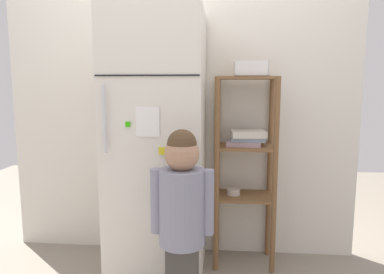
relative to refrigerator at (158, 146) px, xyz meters
The scene contains 6 objects.
ground_plane 0.87m from the refrigerator, ahead, with size 6.00×6.00×0.00m, color gray.
kitchen_wall_back 0.43m from the refrigerator, 71.11° to the left, with size 2.56×0.03×2.22m, color silver.
refrigerator is the anchor object (origin of this frame).
child_standing 0.59m from the refrigerator, 66.11° to the right, with size 0.33×0.25×1.03m.
pantry_shelf_unit 0.60m from the refrigerator, 14.74° to the left, with size 0.41×0.30×1.31m.
fruit_bin 0.79m from the refrigerator, 12.99° to the left, with size 0.22×0.16×0.10m.
Camera 1 is at (0.31, -2.24, 1.25)m, focal length 33.09 mm.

